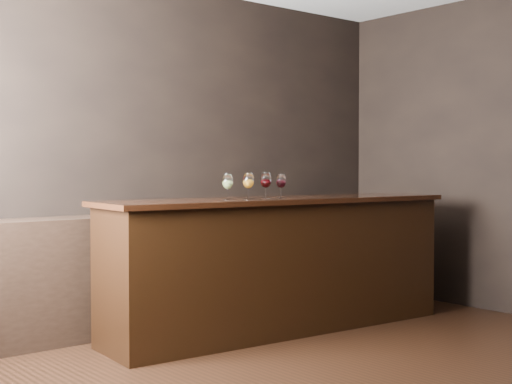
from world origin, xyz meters
TOP-DOWN VIEW (x-y plane):
  - ground at (0.00, 0.00)m, footprint 5.00×5.00m
  - room_shell at (-0.23, 0.11)m, footprint 5.02×4.52m
  - bar_counter at (0.53, 1.27)m, footprint 2.90×0.82m
  - bar_top at (0.53, 1.27)m, footprint 3.00×0.90m
  - back_bar_shelf at (-0.40, 2.03)m, footprint 2.51×0.40m
  - glass_white at (0.04, 1.30)m, footprint 0.08×0.08m
  - glass_amber at (0.20, 1.25)m, footprint 0.08×0.08m
  - glass_red_a at (0.37, 1.26)m, footprint 0.09×0.09m
  - glass_red_b at (0.53, 1.26)m, footprint 0.08×0.08m

SIDE VIEW (x-z plane):
  - ground at x=0.00m, z-range 0.00..0.00m
  - back_bar_shelf at x=-0.40m, z-range 0.00..0.90m
  - bar_counter at x=0.53m, z-range 0.00..1.00m
  - bar_top at x=0.53m, z-range 1.00..1.04m
  - glass_red_b at x=0.53m, z-range 1.07..1.26m
  - glass_white at x=0.04m, z-range 1.07..1.26m
  - glass_amber at x=0.20m, z-range 1.07..1.27m
  - glass_red_a at x=0.37m, z-range 1.07..1.27m
  - room_shell at x=-0.23m, z-range 0.40..3.21m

